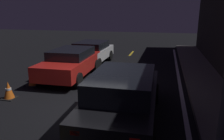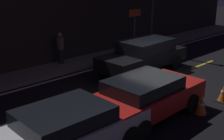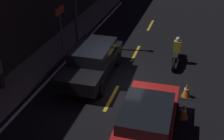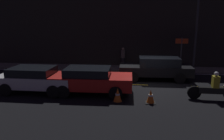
% 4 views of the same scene
% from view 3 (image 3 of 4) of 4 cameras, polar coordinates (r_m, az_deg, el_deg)
% --- Properties ---
extents(ground_plane, '(56.00, 56.00, 0.00)m').
position_cam_3_polar(ground_plane, '(13.82, 1.11, -2.92)').
color(ground_plane, black).
extents(raised_curb, '(28.00, 1.66, 0.15)m').
position_cam_3_polar(raised_curb, '(15.32, -14.49, -0.22)').
color(raised_curb, '#605B56').
rests_on(raised_curb, ground).
extents(building_front, '(28.00, 0.30, 5.91)m').
position_cam_3_polar(building_front, '(14.74, -19.20, 10.18)').
color(building_front, black).
rests_on(building_front, ground).
extents(lane_dash_c, '(2.00, 0.14, 0.01)m').
position_cam_3_polar(lane_dash_c, '(13.00, -0.08, -5.11)').
color(lane_dash_c, gold).
rests_on(lane_dash_c, ground).
extents(lane_dash_d, '(2.00, 0.14, 0.01)m').
position_cam_3_polar(lane_dash_d, '(16.82, 4.31, 3.06)').
color(lane_dash_d, gold).
rests_on(lane_dash_d, ground).
extents(lane_dash_e, '(2.00, 0.14, 0.01)m').
position_cam_3_polar(lane_dash_e, '(20.90, 7.05, 8.12)').
color(lane_dash_e, gold).
rests_on(lane_dash_e, ground).
extents(lane_solid_kerb, '(25.20, 0.14, 0.01)m').
position_cam_3_polar(lane_solid_kerb, '(14.86, -10.85, -1.03)').
color(lane_solid_kerb, silver).
rests_on(lane_solid_kerb, ground).
extents(taxi_red, '(4.19, 2.01, 1.37)m').
position_cam_3_polar(taxi_red, '(10.61, 6.39, -9.15)').
color(taxi_red, red).
rests_on(taxi_red, ground).
extents(van_black, '(4.60, 2.03, 1.47)m').
position_cam_3_polar(van_black, '(14.29, -3.66, 1.77)').
color(van_black, black).
rests_on(van_black, ground).
extents(motorcycle, '(2.31, 0.37, 1.39)m').
position_cam_3_polar(motorcycle, '(15.80, 11.69, 3.03)').
color(motorcycle, black).
rests_on(motorcycle, ground).
extents(traffic_cone_near, '(0.51, 0.51, 0.65)m').
position_cam_3_polar(traffic_cone_near, '(11.99, 12.93, -7.40)').
color(traffic_cone_near, black).
rests_on(traffic_cone_near, ground).
extents(traffic_cone_mid, '(0.48, 0.48, 0.64)m').
position_cam_3_polar(traffic_cone_mid, '(13.27, 13.47, -3.66)').
color(traffic_cone_mid, black).
rests_on(traffic_cone_mid, ground).
extents(shop_sign, '(0.90, 0.08, 2.40)m').
position_cam_3_polar(shop_sign, '(16.46, -9.43, 9.09)').
color(shop_sign, '#4C4C51').
rests_on(shop_sign, raised_curb).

